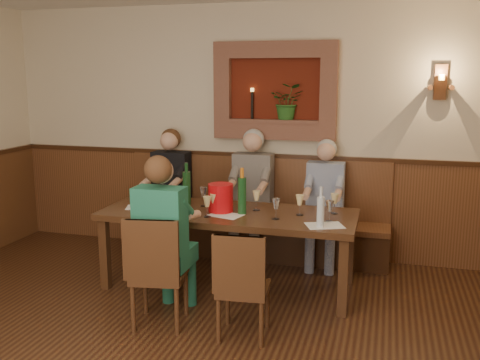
# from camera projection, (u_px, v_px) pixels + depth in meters

# --- Properties ---
(room_shell) EXTENTS (6.04, 6.04, 2.82)m
(room_shell) POSITION_uv_depth(u_px,v_px,m) (135.00, 98.00, 3.09)
(room_shell) COLOR beige
(room_shell) RESTS_ON ground
(wainscoting) EXTENTS (6.02, 6.02, 1.15)m
(wainscoting) POSITION_uv_depth(u_px,v_px,m) (143.00, 308.00, 3.35)
(wainscoting) COLOR #543118
(wainscoting) RESTS_ON ground
(wall_niche) EXTENTS (1.36, 0.30, 1.06)m
(wall_niche) POSITION_uv_depth(u_px,v_px,m) (278.00, 95.00, 5.83)
(wall_niche) COLOR #5A190C
(wall_niche) RESTS_ON ground
(wall_sconce) EXTENTS (0.25, 0.20, 0.35)m
(wall_sconce) POSITION_uv_depth(u_px,v_px,m) (440.00, 83.00, 5.35)
(wall_sconce) COLOR #543118
(wall_sconce) RESTS_ON ground
(dining_table) EXTENTS (2.40, 0.90, 0.75)m
(dining_table) POSITION_uv_depth(u_px,v_px,m) (228.00, 219.00, 5.08)
(dining_table) COLOR #3B2011
(dining_table) RESTS_ON ground
(bench) EXTENTS (3.00, 0.45, 1.11)m
(bench) POSITION_uv_depth(u_px,v_px,m) (253.00, 227.00, 6.04)
(bench) COLOR #381E0F
(bench) RESTS_ON ground
(chair_near_left) EXTENTS (0.48, 0.48, 0.93)m
(chair_near_left) POSITION_uv_depth(u_px,v_px,m) (160.00, 293.00, 4.36)
(chair_near_left) COLOR #3B2011
(chair_near_left) RESTS_ON ground
(chair_near_right) EXTENTS (0.41, 0.41, 0.87)m
(chair_near_right) POSITION_uv_depth(u_px,v_px,m) (243.00, 306.00, 4.16)
(chair_near_right) COLOR #3B2011
(chair_near_right) RESTS_ON ground
(person_bench_left) EXTENTS (0.42, 0.51, 1.42)m
(person_bench_left) POSITION_uv_depth(u_px,v_px,m) (169.00, 202.00, 6.14)
(person_bench_left) COLOR black
(person_bench_left) RESTS_ON ground
(person_bench_mid) EXTENTS (0.43, 0.53, 1.44)m
(person_bench_mid) POSITION_uv_depth(u_px,v_px,m) (251.00, 206.00, 5.88)
(person_bench_mid) COLOR #4F4A48
(person_bench_mid) RESTS_ON ground
(person_bench_right) EXTENTS (0.39, 0.48, 1.36)m
(person_bench_right) POSITION_uv_depth(u_px,v_px,m) (324.00, 215.00, 5.68)
(person_bench_right) COLOR navy
(person_bench_right) RESTS_ON ground
(person_chair_front) EXTENTS (0.41, 0.50, 1.40)m
(person_chair_front) POSITION_uv_depth(u_px,v_px,m) (166.00, 251.00, 4.44)
(person_chair_front) COLOR #185553
(person_chair_front) RESTS_ON ground
(spittoon_bucket) EXTENTS (0.31, 0.31, 0.27)m
(spittoon_bucket) POSITION_uv_depth(u_px,v_px,m) (221.00, 198.00, 5.03)
(spittoon_bucket) COLOR red
(spittoon_bucket) RESTS_ON dining_table
(wine_bottle_green_a) EXTENTS (0.09, 0.09, 0.43)m
(wine_bottle_green_a) POSITION_uv_depth(u_px,v_px,m) (242.00, 195.00, 4.94)
(wine_bottle_green_a) COLOR #19471E
(wine_bottle_green_a) RESTS_ON dining_table
(wine_bottle_green_b) EXTENTS (0.09, 0.09, 0.42)m
(wine_bottle_green_b) POSITION_uv_depth(u_px,v_px,m) (187.00, 187.00, 5.30)
(wine_bottle_green_b) COLOR #19471E
(wine_bottle_green_b) RESTS_ON dining_table
(water_bottle) EXTENTS (0.07, 0.07, 0.35)m
(water_bottle) POSITION_uv_depth(u_px,v_px,m) (321.00, 211.00, 4.52)
(water_bottle) COLOR silver
(water_bottle) RESTS_ON dining_table
(tasting_sheet_a) EXTENTS (0.33, 0.28, 0.00)m
(tasting_sheet_a) POSITION_uv_depth(u_px,v_px,m) (141.00, 207.00, 5.22)
(tasting_sheet_a) COLOR white
(tasting_sheet_a) RESTS_ON dining_table
(tasting_sheet_b) EXTENTS (0.34, 0.28, 0.00)m
(tasting_sheet_b) POSITION_uv_depth(u_px,v_px,m) (226.00, 215.00, 4.92)
(tasting_sheet_b) COLOR white
(tasting_sheet_b) RESTS_ON dining_table
(tasting_sheet_c) EXTENTS (0.37, 0.32, 0.00)m
(tasting_sheet_c) POSITION_uv_depth(u_px,v_px,m) (325.00, 225.00, 4.59)
(tasting_sheet_c) COLOR white
(tasting_sheet_c) RESTS_ON dining_table
(tasting_sheet_d) EXTENTS (0.30, 0.24, 0.00)m
(tasting_sheet_d) POSITION_uv_depth(u_px,v_px,m) (174.00, 215.00, 4.91)
(tasting_sheet_d) COLOR white
(tasting_sheet_d) RESTS_ON dining_table
(wine_glass_0) EXTENTS (0.08, 0.08, 0.19)m
(wine_glass_0) POSITION_uv_depth(u_px,v_px,m) (135.00, 199.00, 5.15)
(wine_glass_0) COLOR #FDE497
(wine_glass_0) RESTS_ON dining_table
(wine_glass_1) EXTENTS (0.08, 0.08, 0.19)m
(wine_glass_1) POSITION_uv_depth(u_px,v_px,m) (161.00, 194.00, 5.35)
(wine_glass_1) COLOR white
(wine_glass_1) RESTS_ON dining_table
(wine_glass_2) EXTENTS (0.08, 0.08, 0.19)m
(wine_glass_2) POSITION_uv_depth(u_px,v_px,m) (165.00, 202.00, 5.02)
(wine_glass_2) COLOR #FDE497
(wine_glass_2) RESTS_ON dining_table
(wine_glass_3) EXTENTS (0.08, 0.08, 0.19)m
(wine_glass_3) POSITION_uv_depth(u_px,v_px,m) (204.00, 197.00, 5.25)
(wine_glass_3) COLOR white
(wine_glass_3) RESTS_ON dining_table
(wine_glass_4) EXTENTS (0.08, 0.08, 0.19)m
(wine_glass_4) POSITION_uv_depth(u_px,v_px,m) (214.00, 204.00, 4.96)
(wine_glass_4) COLOR #FDE497
(wine_glass_4) RESTS_ON dining_table
(wine_glass_5) EXTENTS (0.08, 0.08, 0.19)m
(wine_glass_5) POSITION_uv_depth(u_px,v_px,m) (256.00, 201.00, 5.09)
(wine_glass_5) COLOR #FDE497
(wine_glass_5) RESTS_ON dining_table
(wine_glass_6) EXTENTS (0.08, 0.08, 0.19)m
(wine_glass_6) POSITION_uv_depth(u_px,v_px,m) (276.00, 209.00, 4.77)
(wine_glass_6) COLOR white
(wine_glass_6) RESTS_ON dining_table
(wine_glass_7) EXTENTS (0.08, 0.08, 0.19)m
(wine_glass_7) POSITION_uv_depth(u_px,v_px,m) (300.00, 205.00, 4.91)
(wine_glass_7) COLOR #FDE497
(wine_glass_7) RESTS_ON dining_table
(wine_glass_8) EXTENTS (0.08, 0.08, 0.19)m
(wine_glass_8) POSITION_uv_depth(u_px,v_px,m) (329.00, 211.00, 4.69)
(wine_glass_8) COLOR white
(wine_glass_8) RESTS_ON dining_table
(wine_glass_9) EXTENTS (0.08, 0.08, 0.19)m
(wine_glass_9) POSITION_uv_depth(u_px,v_px,m) (207.00, 207.00, 4.85)
(wine_glass_9) COLOR #FDE497
(wine_glass_9) RESTS_ON dining_table
(wine_glass_10) EXTENTS (0.08, 0.08, 0.19)m
(wine_glass_10) POSITION_uv_depth(u_px,v_px,m) (335.00, 204.00, 4.97)
(wine_glass_10) COLOR #FDE497
(wine_glass_10) RESTS_ON dining_table
(wine_glass_11) EXTENTS (0.08, 0.08, 0.19)m
(wine_glass_11) POSITION_uv_depth(u_px,v_px,m) (170.00, 202.00, 5.03)
(wine_glass_11) COLOR white
(wine_glass_11) RESTS_ON dining_table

